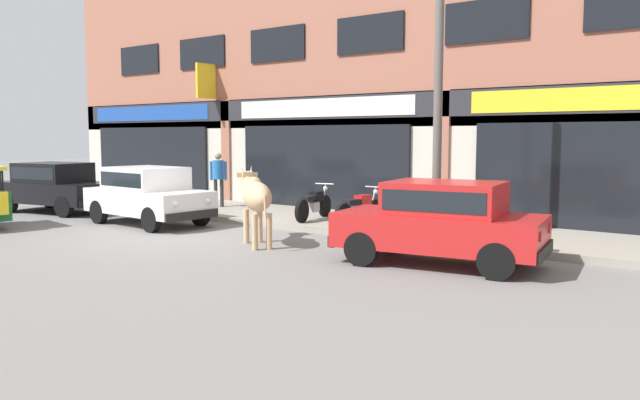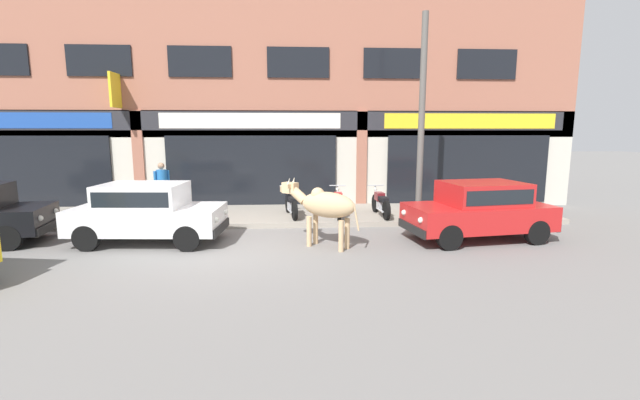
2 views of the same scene
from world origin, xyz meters
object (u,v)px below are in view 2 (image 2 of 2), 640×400
at_px(motorcycle_0, 291,203).
at_px(utility_pole, 422,119).
at_px(car_1, 480,208).
at_px(motorcycle_2, 381,203).
at_px(car_0, 147,210).
at_px(motorcycle_1, 338,204).
at_px(pedestrian, 162,183).
at_px(cow, 324,205).

height_order(motorcycle_0, utility_pole, utility_pole).
xyz_separation_m(car_1, utility_pole, (-1.00, 1.86, 2.22)).
relative_size(motorcycle_0, utility_pole, 0.31).
height_order(car_1, motorcycle_2, car_1).
bearing_deg(utility_pole, car_0, -166.98).
bearing_deg(motorcycle_1, motorcycle_2, -0.99).
distance_m(car_0, car_1, 8.19).
relative_size(motorcycle_0, pedestrian, 1.13).
distance_m(motorcycle_0, utility_pole, 4.54).
bearing_deg(motorcycle_2, motorcycle_0, 177.49).
bearing_deg(car_1, car_0, 178.65).
bearing_deg(pedestrian, motorcycle_2, -6.06).
height_order(car_0, utility_pole, utility_pole).
height_order(car_0, motorcycle_1, car_0).
height_order(car_1, motorcycle_0, car_1).
xyz_separation_m(motorcycle_1, motorcycle_2, (1.29, -0.02, 0.00)).
relative_size(cow, utility_pole, 0.32).
distance_m(motorcycle_1, motorcycle_2, 1.29).
distance_m(cow, pedestrian, 5.99).
height_order(car_1, utility_pole, utility_pole).
distance_m(car_0, utility_pole, 7.71).
distance_m(motorcycle_0, motorcycle_1, 1.43).
distance_m(motorcycle_0, pedestrian, 4.07).
xyz_separation_m(motorcycle_0, motorcycle_2, (2.72, -0.12, 0.00)).
relative_size(car_0, motorcycle_0, 2.05).
bearing_deg(pedestrian, car_0, -80.47).
relative_size(car_1, motorcycle_1, 2.08).
distance_m(car_1, motorcycle_0, 5.38).
xyz_separation_m(car_0, car_1, (8.19, -0.19, 0.00)).
bearing_deg(pedestrian, utility_pole, -9.75).
xyz_separation_m(car_0, pedestrian, (-0.50, 2.98, 0.32)).
bearing_deg(utility_pole, cow, -141.79).
relative_size(car_1, motorcycle_2, 2.08).
height_order(cow, motorcycle_1, cow).
height_order(motorcycle_0, motorcycle_2, same).
height_order(cow, motorcycle_2, cow).
xyz_separation_m(cow, car_0, (-4.28, 0.63, -0.19)).
height_order(motorcycle_0, pedestrian, pedestrian).
bearing_deg(motorcycle_0, motorcycle_2, -2.51).
xyz_separation_m(car_0, utility_pole, (7.19, 1.66, 2.22)).
bearing_deg(motorcycle_2, cow, -123.55).
distance_m(motorcycle_2, utility_pole, 2.76).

